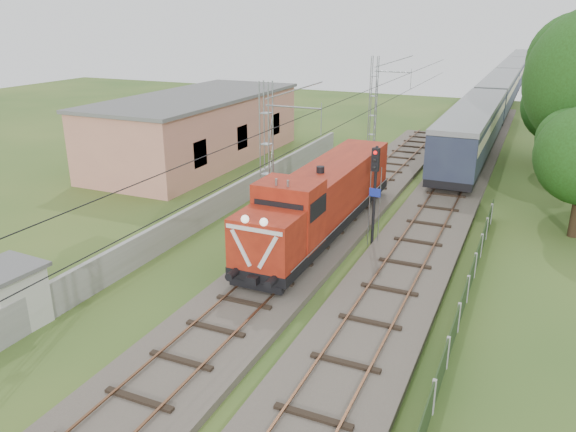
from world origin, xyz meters
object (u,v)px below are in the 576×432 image
at_px(coach_rake, 506,81).
at_px(signal_post, 375,179).
at_px(locomotive, 323,198).
at_px(relay_hut, 8,297).

relative_size(coach_rake, signal_post, 18.45).
height_order(locomotive, signal_post, signal_post).
relative_size(locomotive, coach_rake, 0.17).
height_order(locomotive, coach_rake, locomotive).
height_order(coach_rake, relay_hut, coach_rake).
relative_size(coach_rake, relay_hut, 38.24).
bearing_deg(coach_rake, signal_post, -92.17).
xyz_separation_m(coach_rake, relay_hut, (-12.40, -70.30, -1.40)).
bearing_deg(locomotive, relay_hut, -118.94).
bearing_deg(locomotive, signal_post, -8.15).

